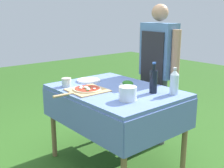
# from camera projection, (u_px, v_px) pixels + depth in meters

# --- Properties ---
(ground_plane) EXTENTS (12.00, 12.00, 0.00)m
(ground_plane) POSITION_uv_depth(u_px,v_px,m) (115.00, 164.00, 2.88)
(ground_plane) COLOR #2D5B1E
(prep_table) EXTENTS (1.24, 0.91, 0.80)m
(prep_table) POSITION_uv_depth(u_px,v_px,m) (115.00, 99.00, 2.70)
(prep_table) COLOR #607AB7
(prep_table) RESTS_ON ground
(person_cook) EXTENTS (0.60, 0.23, 1.60)m
(person_cook) POSITION_uv_depth(u_px,v_px,m) (158.00, 64.00, 3.17)
(person_cook) COLOR #4C4C51
(person_cook) RESTS_ON ground
(pizza_on_peel) EXTENTS (0.34, 0.52, 0.05)m
(pizza_on_peel) POSITION_uv_depth(u_px,v_px,m) (86.00, 90.00, 2.60)
(pizza_on_peel) COLOR tan
(pizza_on_peel) RESTS_ON prep_table
(oil_bottle) EXTENTS (0.07, 0.07, 0.28)m
(oil_bottle) POSITION_uv_depth(u_px,v_px,m) (154.00, 81.00, 2.52)
(oil_bottle) COLOR black
(oil_bottle) RESTS_ON prep_table
(water_bottle) EXTENTS (0.08, 0.08, 0.24)m
(water_bottle) POSITION_uv_depth(u_px,v_px,m) (174.00, 82.00, 2.49)
(water_bottle) COLOR silver
(water_bottle) RESTS_ON prep_table
(herb_container) EXTENTS (0.21, 0.19, 0.05)m
(herb_container) POSITION_uv_depth(u_px,v_px,m) (128.00, 83.00, 2.79)
(herb_container) COLOR silver
(herb_container) RESTS_ON prep_table
(mixing_tub) EXTENTS (0.15, 0.15, 0.12)m
(mixing_tub) POSITION_uv_depth(u_px,v_px,m) (128.00, 93.00, 2.32)
(mixing_tub) COLOR silver
(mixing_tub) RESTS_ON prep_table
(plate_stack) EXTENTS (0.25, 0.25, 0.02)m
(plate_stack) POSITION_uv_depth(u_px,v_px,m) (89.00, 80.00, 2.97)
(plate_stack) COLOR white
(plate_stack) RESTS_ON prep_table
(sauce_jar) EXTENTS (0.09, 0.09, 0.08)m
(sauce_jar) POSITION_uv_depth(u_px,v_px,m) (66.00, 83.00, 2.76)
(sauce_jar) COLOR silver
(sauce_jar) RESTS_ON prep_table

